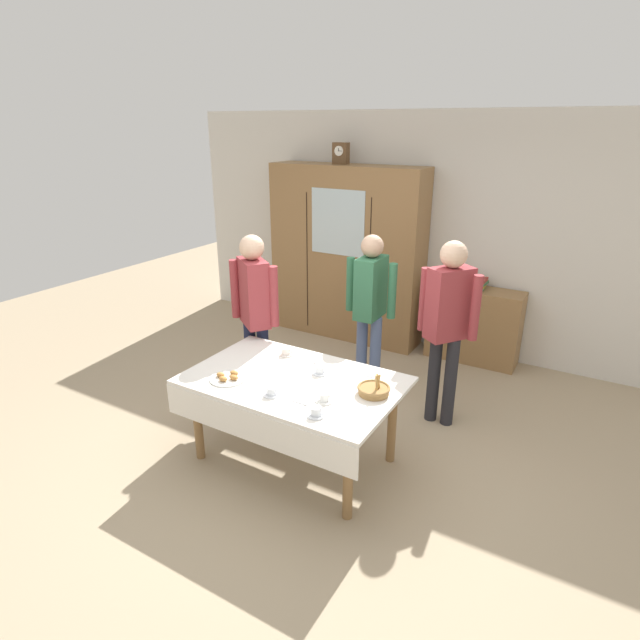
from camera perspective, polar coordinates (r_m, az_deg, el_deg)
The scene contains 20 objects.
ground_plane at distance 4.48m, azimuth -1.34°, elevation -13.78°, with size 12.00×12.00×0.00m, color tan.
back_wall at distance 6.20m, azimuth 11.74°, elevation 9.39°, with size 6.40×0.10×2.70m, color silver.
dining_table at distance 3.98m, azimuth -3.22°, elevation -7.97°, with size 1.63×1.03×0.73m.
wall_cabinet at distance 6.35m, azimuth 2.91°, elevation 7.33°, with size 1.92×0.46×2.11m.
mantel_clock at distance 6.22m, azimuth 2.33°, elevation 17.99°, with size 0.18×0.11×0.24m.
bookshelf_low at distance 6.04m, azimuth 16.68°, elevation -0.53°, with size 1.01×0.35×0.85m.
book_stack at distance 5.89m, azimuth 17.17°, elevation 3.92°, with size 0.18×0.21×0.12m.
tea_cup_front_edge at distance 3.48m, azimuth -0.42°, elevation -10.15°, with size 0.13×0.13×0.06m.
tea_cup_far_left at distance 4.02m, azimuth -0.02°, elevation -5.58°, with size 0.13×0.13×0.06m.
tea_cup_far_right at distance 4.34m, azimuth -3.76°, elevation -3.52°, with size 0.13×0.13×0.06m.
tea_cup_near_left at distance 3.64m, azimuth 0.49°, elevation -8.60°, with size 0.13×0.13×0.06m.
tea_cup_back_edge at distance 3.74m, azimuth -5.43°, elevation -7.87°, with size 0.13×0.13×0.06m.
bread_basket at distance 3.75m, azimuth 5.99°, elevation -7.69°, with size 0.24×0.24×0.16m.
pastry_plate at distance 4.00m, azimuth -10.17°, elevation -6.30°, with size 0.28×0.28×0.05m.
spoon_far_left at distance 4.21m, azimuth -0.88°, elevation -4.69°, with size 0.12×0.02×0.01m.
spoon_back_edge at distance 3.99m, azimuth 5.86°, elevation -6.35°, with size 0.12×0.02×0.01m.
spoon_near_right at distance 3.62m, azimuth -1.96°, elevation -9.26°, with size 0.12×0.02×0.01m.
person_behind_table_right at distance 4.48m, azimuth 13.99°, elevation 0.36°, with size 0.52×0.41×1.67m.
person_by_cabinet at distance 4.72m, azimuth -7.27°, elevation 1.67°, with size 0.52×0.37×1.65m.
person_behind_table_left at distance 4.97m, azimuth 5.60°, elevation 2.30°, with size 0.52×0.36×1.59m.
Camera 1 is at (1.95, -3.11, 2.56)m, focal length 28.85 mm.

